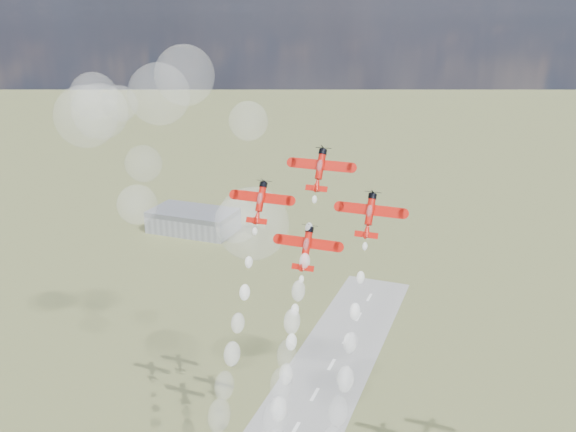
# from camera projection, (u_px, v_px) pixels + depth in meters

# --- Properties ---
(hangar) EXTENTS (50.00, 28.00, 13.00)m
(hangar) POSITION_uv_depth(u_px,v_px,m) (193.00, 221.00, 364.25)
(hangar) COLOR gray
(hangar) RESTS_ON ground
(plane_lead) EXTENTS (14.01, 7.40, 9.14)m
(plane_lead) POSITION_uv_depth(u_px,v_px,m) (320.00, 169.00, 134.91)
(plane_lead) COLOR red
(plane_lead) RESTS_ON ground
(plane_left) EXTENTS (14.01, 7.40, 9.14)m
(plane_left) POSITION_uv_depth(u_px,v_px,m) (260.00, 201.00, 137.85)
(plane_left) COLOR red
(plane_left) RESTS_ON ground
(plane_right) EXTENTS (14.01, 7.40, 9.14)m
(plane_right) POSITION_uv_depth(u_px,v_px,m) (370.00, 214.00, 129.36)
(plane_right) COLOR red
(plane_right) RESTS_ON ground
(plane_slot) EXTENTS (14.01, 7.40, 9.14)m
(plane_slot) POSITION_uv_depth(u_px,v_px,m) (307.00, 247.00, 132.29)
(plane_slot) COLOR red
(plane_slot) RESTS_ON ground
(smoke_trail_lead) EXTENTS (5.10, 25.94, 44.61)m
(smoke_trail_lead) POSITION_uv_depth(u_px,v_px,m) (283.00, 373.00, 128.47)
(smoke_trail_lead) COLOR white
(smoke_trail_lead) RESTS_ON plane_lead
(smoke_trail_left) EXTENTS (5.17, 26.78, 44.65)m
(smoke_trail_left) POSITION_uv_depth(u_px,v_px,m) (222.00, 404.00, 130.96)
(smoke_trail_left) COLOR white
(smoke_trail_left) RESTS_ON plane_left
(smoke_trail_right) EXTENTS (5.44, 25.88, 45.15)m
(smoke_trail_right) POSITION_uv_depth(u_px,v_px,m) (336.00, 432.00, 122.92)
(smoke_trail_right) COLOR white
(smoke_trail_right) RESTS_ON plane_right
(drifted_smoke_cloud) EXTENTS (72.79, 25.83, 58.12)m
(drifted_smoke_cloud) POSITION_uv_depth(u_px,v_px,m) (163.00, 142.00, 174.90)
(drifted_smoke_cloud) COLOR white
(drifted_smoke_cloud) RESTS_ON ground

